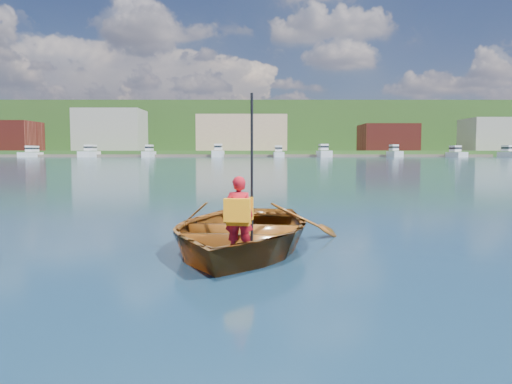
% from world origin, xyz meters
% --- Properties ---
extents(ground, '(600.00, 600.00, 0.00)m').
position_xyz_m(ground, '(0.00, 0.00, 0.00)').
color(ground, '#0E193A').
rests_on(ground, ground).
extents(rowboat, '(3.54, 4.54, 0.86)m').
position_xyz_m(rowboat, '(-0.82, 0.30, 0.28)').
color(rowboat, brown).
rests_on(rowboat, ground).
extents(child_paddler, '(0.41, 0.38, 2.12)m').
position_xyz_m(child_paddler, '(-0.80, -0.61, 0.64)').
color(child_paddler, '#AE101D').
rests_on(child_paddler, ground).
extents(shoreline, '(400.00, 140.00, 22.00)m').
position_xyz_m(shoreline, '(0.00, 236.61, 10.32)').
color(shoreline, '#344E22').
rests_on(shoreline, ground).
extents(dock, '(160.05, 8.93, 0.80)m').
position_xyz_m(dock, '(-6.26, 148.00, 0.40)').
color(dock, brown).
rests_on(dock, ground).
extents(waterfront_buildings, '(202.00, 16.00, 14.00)m').
position_xyz_m(waterfront_buildings, '(-7.74, 165.00, 7.74)').
color(waterfront_buildings, brown).
rests_on(waterfront_buildings, ground).
extents(marina_yachts, '(146.89, 12.07, 4.23)m').
position_xyz_m(marina_yachts, '(2.02, 143.30, 1.34)').
color(marina_yachts, silver).
rests_on(marina_yachts, ground).
extents(hillside_trees, '(305.24, 85.50, 26.59)m').
position_xyz_m(hillside_trees, '(-52.40, 239.49, 18.47)').
color(hillside_trees, '#382314').
rests_on(hillside_trees, ground).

